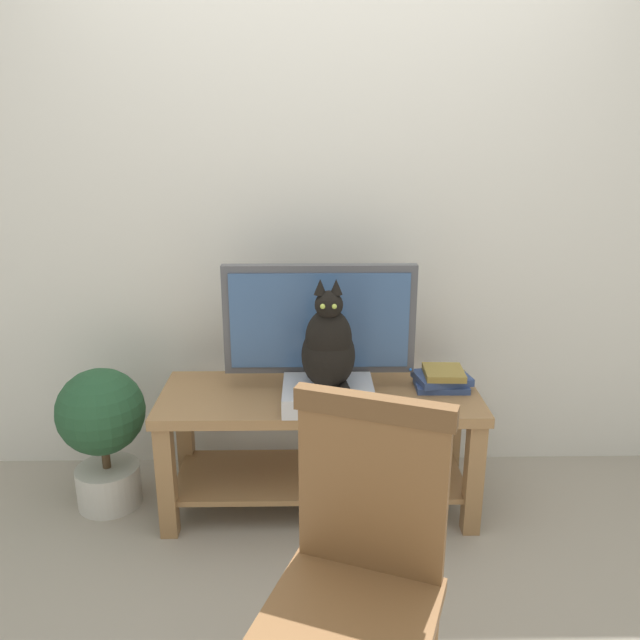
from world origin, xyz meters
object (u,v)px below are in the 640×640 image
object	(u,v)px
wooden_chair	(359,564)
potted_plant	(103,428)
tv	(320,324)
book_stack	(442,379)
cat	(328,347)
tv_stand	(320,428)
media_box	(327,395)

from	to	relation	value
wooden_chair	potted_plant	size ratio (longest dim) A/B	1.54
tv	wooden_chair	xyz separation A→B (m)	(0.08, -1.19, -0.26)
potted_plant	book_stack	bearing A→B (deg)	0.73
book_stack	cat	bearing A→B (deg)	-161.15
tv_stand	wooden_chair	xyz separation A→B (m)	(0.08, -1.11, 0.18)
media_box	cat	world-z (taller)	cat
book_stack	tv	bearing A→B (deg)	177.16
tv_stand	cat	bearing A→B (deg)	-76.27
tv_stand	cat	xyz separation A→B (m)	(0.03, -0.12, 0.41)
media_box	wooden_chair	distance (m)	1.00
book_stack	potted_plant	size ratio (longest dim) A/B	0.39
tv_stand	media_box	xyz separation A→B (m)	(0.03, -0.11, 0.20)
tv_stand	cat	distance (m)	0.43
book_stack	potted_plant	xyz separation A→B (m)	(-1.47, -0.02, -0.21)
cat	book_stack	distance (m)	0.56
tv_stand	cat	world-z (taller)	cat
tv	cat	bearing A→B (deg)	-81.27
cat	potted_plant	xyz separation A→B (m)	(-0.97, 0.15, -0.42)
media_box	potted_plant	distance (m)	1.00
tv	potted_plant	distance (m)	1.04
tv_stand	potted_plant	xyz separation A→B (m)	(-0.94, 0.03, -0.01)
book_stack	potted_plant	world-z (taller)	potted_plant
wooden_chair	tv_stand	bearing A→B (deg)	94.21
media_box	cat	xyz separation A→B (m)	(0.00, -0.01, 0.21)
media_box	wooden_chair	bearing A→B (deg)	-86.98
wooden_chair	media_box	bearing A→B (deg)	93.02
media_box	cat	bearing A→B (deg)	-85.51
tv_stand	wooden_chair	size ratio (longest dim) A/B	1.37
wooden_chair	book_stack	world-z (taller)	wooden_chair
media_box	potted_plant	xyz separation A→B (m)	(-0.97, 0.14, -0.21)
wooden_chair	potted_plant	xyz separation A→B (m)	(-1.02, 1.14, -0.19)
media_box	tv_stand	bearing A→B (deg)	104.86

